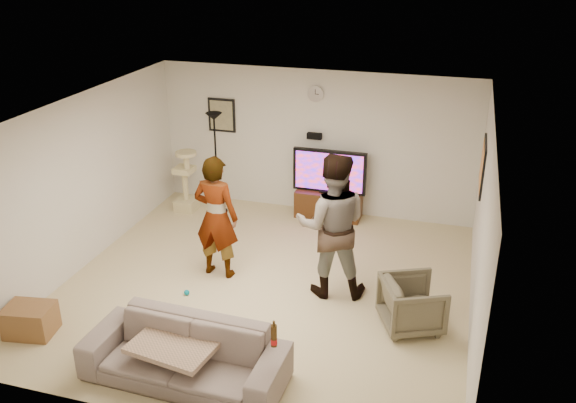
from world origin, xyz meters
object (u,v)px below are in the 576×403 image
(tv_stand, at_px, (328,204))
(cat_tree, at_px, (185,181))
(beer_bottle, at_px, (274,336))
(floor_lamp, at_px, (216,164))
(armchair, at_px, (412,304))
(person_left, at_px, (216,217))
(sofa, at_px, (185,354))
(side_table, at_px, (30,320))
(tv, at_px, (329,171))
(person_right, at_px, (332,226))

(tv_stand, height_order, cat_tree, cat_tree)
(tv_stand, height_order, beer_bottle, beer_bottle)
(floor_lamp, height_order, armchair, floor_lamp)
(tv_stand, relative_size, person_left, 0.63)
(sofa, bearing_deg, side_table, 175.92)
(person_left, distance_m, sofa, 2.37)
(cat_tree, relative_size, sofa, 0.50)
(tv, xyz_separation_m, beer_bottle, (0.48, -4.61, -0.07))
(tv, xyz_separation_m, person_left, (-1.08, -2.37, 0.06))
(tv_stand, relative_size, cat_tree, 1.01)
(tv_stand, xyz_separation_m, cat_tree, (-2.49, -0.44, 0.32))
(cat_tree, bearing_deg, floor_lamp, 7.51)
(tv_stand, relative_size, armchair, 1.57)
(tv_stand, xyz_separation_m, floor_lamp, (-1.92, -0.36, 0.66))
(tv, bearing_deg, cat_tree, -170.09)
(tv_stand, height_order, person_left, person_left)
(cat_tree, bearing_deg, beer_bottle, -54.52)
(beer_bottle, height_order, armchair, beer_bottle)
(tv_stand, distance_m, armchair, 3.39)
(sofa, height_order, side_table, sofa)
(person_left, bearing_deg, person_right, -176.16)
(tv, relative_size, sofa, 0.57)
(tv, height_order, side_table, tv)
(floor_lamp, bearing_deg, armchair, -35.14)
(person_right, height_order, side_table, person_right)
(floor_lamp, distance_m, side_table, 4.16)
(cat_tree, xyz_separation_m, person_right, (3.07, -1.95, 0.44))
(person_right, height_order, armchair, person_right)
(beer_bottle, bearing_deg, floor_lamp, 119.43)
(person_left, distance_m, armchair, 2.91)
(floor_lamp, relative_size, cat_tree, 1.61)
(tv, relative_size, person_right, 0.63)
(person_left, bearing_deg, cat_tree, -49.32)
(floor_lamp, xyz_separation_m, person_right, (2.49, -2.03, 0.10))
(tv, bearing_deg, side_table, -121.85)
(floor_lamp, bearing_deg, sofa, -72.04)
(cat_tree, height_order, beer_bottle, cat_tree)
(tv_stand, bearing_deg, floor_lamp, -169.37)
(cat_tree, relative_size, side_table, 1.97)
(beer_bottle, height_order, side_table, beer_bottle)
(beer_bottle, bearing_deg, tv, 95.96)
(tv_stand, xyz_separation_m, person_right, (0.58, -2.39, 0.76))
(person_right, bearing_deg, floor_lamp, -51.02)
(beer_bottle, xyz_separation_m, side_table, (-3.20, 0.23, -0.58))
(tv, xyz_separation_m, sofa, (-0.54, -4.61, -0.52))
(sofa, xyz_separation_m, beer_bottle, (1.02, 0.00, 0.45))
(tv, xyz_separation_m, cat_tree, (-2.49, -0.44, -0.28))
(tv, xyz_separation_m, floor_lamp, (-1.92, -0.36, 0.06))
(person_left, xyz_separation_m, person_right, (1.65, -0.02, 0.10))
(side_table, bearing_deg, tv_stand, 58.15)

